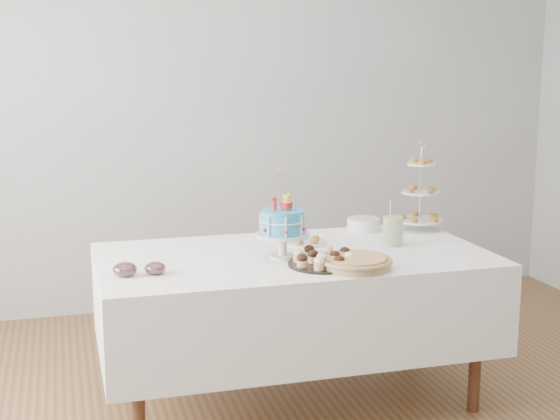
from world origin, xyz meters
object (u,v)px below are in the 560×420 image
object	(u,v)px
pie	(356,262)
jam_bowl_a	(125,270)
plate_stack	(363,224)
table	(294,298)
utensil_pitcher	(393,230)
tiered_stand	(420,193)
jam_bowl_b	(155,268)
pastry_plate	(305,241)
birthday_cake	(283,236)
cupcake_tray	(324,258)

from	to	relation	value
pie	jam_bowl_a	bearing A→B (deg)	171.35
plate_stack	jam_bowl_a	world-z (taller)	plate_stack
table	utensil_pitcher	size ratio (longest dim) A/B	8.35
tiered_stand	jam_bowl_b	world-z (taller)	tiered_stand
tiered_stand	jam_bowl_b	size ratio (longest dim) A/B	5.33
tiered_stand	utensil_pitcher	size ratio (longest dim) A/B	2.21
tiered_stand	pastry_plate	distance (m)	0.77
pie	utensil_pitcher	xyz separation A→B (m)	(0.35, 0.38, 0.05)
pie	tiered_stand	world-z (taller)	tiered_stand
jam_bowl_a	birthday_cake	bearing A→B (deg)	8.58
pastry_plate	pie	bearing A→B (deg)	-81.77
pie	tiered_stand	bearing A→B (deg)	46.22
plate_stack	utensil_pitcher	xyz separation A→B (m)	(0.02, -0.37, 0.05)
cupcake_tray	pie	bearing A→B (deg)	-36.32
cupcake_tray	jam_bowl_a	size ratio (longest dim) A/B	3.12
pie	plate_stack	bearing A→B (deg)	65.64
table	jam_bowl_b	bearing A→B (deg)	-165.09
pie	table	bearing A→B (deg)	119.13
tiered_stand	plate_stack	world-z (taller)	tiered_stand
utensil_pitcher	plate_stack	bearing A→B (deg)	67.92
tiered_stand	cupcake_tray	bearing A→B (deg)	-142.80
jam_bowl_a	utensil_pitcher	size ratio (longest dim) A/B	0.47
pastry_plate	utensil_pitcher	xyz separation A→B (m)	(0.43, -0.16, 0.07)
table	pastry_plate	bearing A→B (deg)	58.61
pie	plate_stack	xyz separation A→B (m)	(0.34, 0.74, 0.01)
tiered_stand	pastry_plate	world-z (taller)	tiered_stand
cupcake_tray	jam_bowl_a	xyz separation A→B (m)	(-0.91, 0.07, -0.01)
pastry_plate	jam_bowl_b	size ratio (longest dim) A/B	2.35
jam_bowl_a	table	bearing A→B (deg)	12.55
table	pastry_plate	size ratio (longest dim) A/B	8.59
table	birthday_cake	size ratio (longest dim) A/B	4.74
birthday_cake	jam_bowl_a	xyz separation A→B (m)	(-0.76, -0.11, -0.08)
table	jam_bowl_b	world-z (taller)	jam_bowl_b
birthday_cake	pie	world-z (taller)	birthday_cake
jam_bowl_a	plate_stack	bearing A→B (deg)	23.22
plate_stack	cupcake_tray	bearing A→B (deg)	-125.17
plate_stack	table	bearing A→B (deg)	-142.88
table	utensil_pitcher	world-z (taller)	utensil_pitcher
cupcake_tray	table	bearing A→B (deg)	105.07
pastry_plate	jam_bowl_b	xyz separation A→B (m)	(-0.82, -0.38, 0.01)
pie	jam_bowl_a	xyz separation A→B (m)	(-1.03, 0.16, -0.00)
tiered_stand	pastry_plate	bearing A→B (deg)	-168.71
table	utensil_pitcher	bearing A→B (deg)	3.32
cupcake_tray	jam_bowl_b	size ratio (longest dim) A/B	3.53
tiered_stand	jam_bowl_a	xyz separation A→B (m)	(-1.68, -0.52, -0.18)
pie	utensil_pitcher	bearing A→B (deg)	46.84
table	jam_bowl_a	distance (m)	0.90
cupcake_tray	utensil_pitcher	world-z (taller)	utensil_pitcher
table	utensil_pitcher	xyz separation A→B (m)	(0.54, 0.03, 0.31)
table	tiered_stand	distance (m)	1.00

